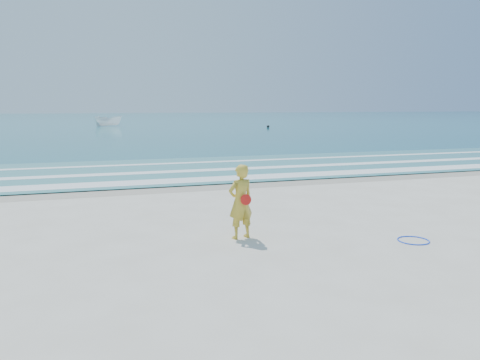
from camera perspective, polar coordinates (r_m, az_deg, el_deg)
name	(u,v)px	position (r m, az deg, el deg)	size (l,w,h in m)	color
ground	(262,251)	(10.78, 2.72, -8.67)	(400.00, 400.00, 0.00)	silver
wet_sand	(185,187)	(19.24, -6.67, -0.81)	(400.00, 2.40, 0.00)	#B2A893
ocean	(106,120)	(114.72, -16.06, 7.09)	(400.00, 190.00, 0.04)	#19727F
shallow	(166,170)	(24.11, -8.97, 1.24)	(400.00, 10.00, 0.01)	#59B7AD
foam_near	(180,181)	(20.49, -7.38, -0.07)	(400.00, 1.40, 0.01)	white
foam_mid	(169,172)	(23.32, -8.67, 1.01)	(400.00, 0.90, 0.01)	white
foam_far	(159,164)	(26.56, -9.81, 1.96)	(400.00, 0.60, 0.01)	white
hoop	(413,240)	(12.30, 20.38, -6.92)	(0.76, 0.76, 0.03)	#0E42FF
boat	(108,121)	(77.14, -15.76, 6.96)	(1.66, 4.41, 1.70)	white
buoy	(268,126)	(69.00, 3.45, 6.53)	(0.40, 0.40, 0.40)	black
woman	(241,202)	(11.57, 0.07, -2.66)	(0.77, 0.61, 1.86)	gold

